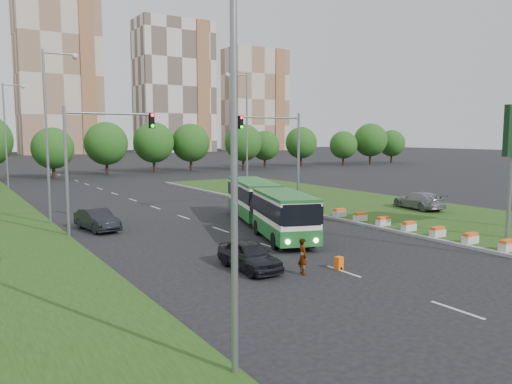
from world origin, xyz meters
TOP-DOWN VIEW (x-y plane):
  - ground at (0.00, 0.00)m, footprint 360.00×360.00m
  - grass_median at (13.00, 8.00)m, footprint 14.00×60.00m
  - median_kerb at (6.05, 8.00)m, footprint 0.30×60.00m
  - lane_markings at (-3.00, 20.00)m, footprint 0.20×100.00m
  - flower_planters at (6.70, -1.40)m, footprint 1.10×13.70m
  - traffic_mast_median at (4.78, 10.00)m, footprint 5.76×0.32m
  - traffic_mast_left at (-10.38, 9.00)m, footprint 5.76×0.32m
  - street_lamps at (-3.00, 10.00)m, footprint 36.00×60.00m
  - tree_line at (10.00, 55.00)m, footprint 120.00×8.00m
  - apartment_tower_ceast at (15.00, 150.00)m, footprint 25.00×15.00m
  - apartment_tower_east at (55.00, 150.00)m, footprint 27.00×15.00m
  - midrise_east at (90.00, 150.00)m, footprint 24.00×14.00m
  - articulated_bus at (-0.39, 4.95)m, footprint 2.37×15.22m
  - car_left_near at (-6.51, -3.39)m, footprint 1.66×4.04m
  - car_left_far at (-9.98, 10.18)m, footprint 2.17×4.52m
  - car_median at (14.85, 4.65)m, footprint 2.78×5.20m
  - pedestrian at (-4.87, -5.34)m, footprint 0.54×0.68m
  - shopping_trolley at (-2.92, -5.58)m, footprint 0.35×0.37m

SIDE VIEW (x-z plane):
  - ground at x=0.00m, z-range 0.00..0.00m
  - lane_markings at x=-3.00m, z-range -0.01..0.01m
  - grass_median at x=13.00m, z-range 0.00..0.15m
  - median_kerb at x=6.05m, z-range 0.00..0.18m
  - shopping_trolley at x=-2.92m, z-range 0.00..0.59m
  - flower_planters at x=6.70m, z-range 0.15..0.75m
  - car_left_near at x=-6.51m, z-range 0.00..1.37m
  - car_left_far at x=-9.98m, z-range 0.00..1.43m
  - pedestrian at x=-4.87m, z-range 0.00..1.65m
  - car_median at x=14.85m, z-range 0.15..1.58m
  - articulated_bus at x=-0.39m, z-range 0.28..2.79m
  - tree_line at x=10.00m, z-range 0.00..9.00m
  - traffic_mast_median at x=4.78m, z-range 1.35..9.35m
  - traffic_mast_left at x=-10.38m, z-range 1.35..9.35m
  - street_lamps at x=-3.00m, z-range 0.00..12.00m
  - midrise_east at x=90.00m, z-range 0.00..40.00m
  - apartment_tower_east at x=55.00m, z-range 0.00..47.00m
  - apartment_tower_ceast at x=15.00m, z-range 0.00..50.00m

